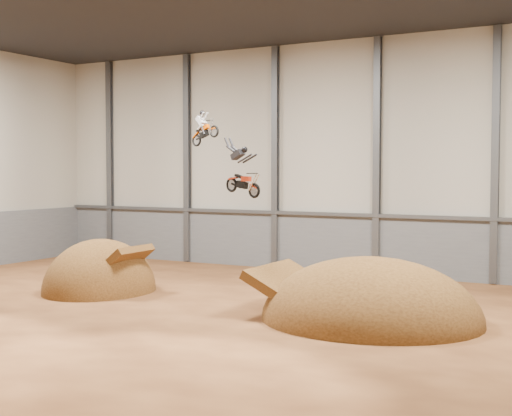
# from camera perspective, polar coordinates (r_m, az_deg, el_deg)

# --- Properties ---
(floor) EXTENTS (40.00, 40.00, 0.00)m
(floor) POSITION_cam_1_polar(r_m,az_deg,el_deg) (31.03, -5.48, -8.49)
(floor) COLOR #4E2A15
(floor) RESTS_ON ground
(back_wall) EXTENTS (40.00, 0.10, 14.00)m
(back_wall) POSITION_cam_1_polar(r_m,az_deg,el_deg) (43.66, 5.59, 4.07)
(back_wall) COLOR #ABA698
(back_wall) RESTS_ON ground
(lower_band_back) EXTENTS (39.80, 0.18, 3.50)m
(lower_band_back) POSITION_cam_1_polar(r_m,az_deg,el_deg) (43.78, 5.50, -2.81)
(lower_band_back) COLOR slate
(lower_band_back) RESTS_ON ground
(steel_rail) EXTENTS (39.80, 0.35, 0.20)m
(steel_rail) POSITION_cam_1_polar(r_m,az_deg,el_deg) (43.50, 5.43, -0.47)
(steel_rail) COLOR #47494F
(steel_rail) RESTS_ON lower_band_back
(steel_column_0) EXTENTS (0.40, 0.36, 13.90)m
(steel_column_0) POSITION_cam_1_polar(r_m,az_deg,el_deg) (52.31, -11.60, 3.84)
(steel_column_0) COLOR #47494F
(steel_column_0) RESTS_ON ground
(steel_column_1) EXTENTS (0.40, 0.36, 13.90)m
(steel_column_1) POSITION_cam_1_polar(r_m,az_deg,el_deg) (48.28, -5.53, 3.97)
(steel_column_1) COLOR #47494F
(steel_column_1) RESTS_ON ground
(steel_column_2) EXTENTS (0.40, 0.36, 13.90)m
(steel_column_2) POSITION_cam_1_polar(r_m,az_deg,el_deg) (44.89, 1.56, 4.05)
(steel_column_2) COLOR #47494F
(steel_column_2) RESTS_ON ground
(steel_column_3) EXTENTS (0.40, 0.36, 13.90)m
(steel_column_3) POSITION_cam_1_polar(r_m,az_deg,el_deg) (42.28, 9.65, 4.08)
(steel_column_3) COLOR #47494F
(steel_column_3) RESTS_ON ground
(steel_column_4) EXTENTS (0.40, 0.36, 13.90)m
(steel_column_4) POSITION_cam_1_polar(r_m,az_deg,el_deg) (40.61, 18.61, 4.01)
(steel_column_4) COLOR #47494F
(steel_column_4) RESTS_ON ground
(takeoff_ramp) EXTENTS (5.39, 6.22, 5.39)m
(takeoff_ramp) POSITION_cam_1_polar(r_m,az_deg,el_deg) (37.52, -12.38, -6.54)
(takeoff_ramp) COLOR #402610
(takeoff_ramp) RESTS_ON ground
(landing_ramp) EXTENTS (9.17, 8.11, 5.29)m
(landing_ramp) POSITION_cam_1_polar(r_m,az_deg,el_deg) (29.95, 9.12, -8.94)
(landing_ramp) COLOR #402610
(landing_ramp) RESTS_ON ground
(fmx_rider_a) EXTENTS (2.48, 1.26, 2.26)m
(fmx_rider_a) POSITION_cam_1_polar(r_m,az_deg,el_deg) (36.16, -3.98, 6.70)
(fmx_rider_a) COLOR #BF4500
(fmx_rider_b) EXTENTS (3.21, 1.60, 2.79)m
(fmx_rider_b) POSITION_cam_1_polar(r_m,az_deg,el_deg) (31.31, -1.14, 3.22)
(fmx_rider_b) COLOR #B62A10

